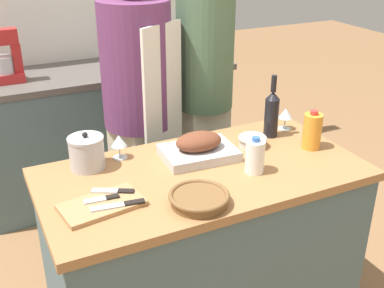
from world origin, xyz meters
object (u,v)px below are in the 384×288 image
condiment_bottle_tall (133,52)px  person_cook_aproned (139,104)px  stand_mixer (7,60)px  condiment_bottle_short (149,56)px  cutting_board (102,205)px  knife_bread (115,191)px  person_cook_guest (205,84)px  knife_paring (103,199)px  wine_glass_right (286,114)px  wine_glass_left (119,142)px  roasting_pan (199,148)px  wine_bottle_green (272,113)px  milk_jug (255,156)px  juice_jug (312,131)px  wicker_basket (199,198)px  knife_chef (120,205)px  stock_pot (87,153)px  mixing_bowl (252,141)px

condiment_bottle_tall → person_cook_aproned: (-0.24, -0.77, -0.09)m
stand_mixer → condiment_bottle_short: (0.92, -0.03, -0.07)m
cutting_board → knife_bread: size_ratio=2.05×
knife_bread → cutting_board: bearing=-140.1°
person_cook_guest → knife_paring: bearing=-142.0°
wine_glass_right → stand_mixer: 1.73m
knife_paring → wine_glass_left: bearing=62.4°
wine_glass_right → knife_paring: (-1.05, -0.29, -0.06)m
roasting_pan → wine_bottle_green: (0.43, 0.06, 0.08)m
milk_jug → person_cook_aproned: size_ratio=0.10×
person_cook_aproned → stand_mixer: bearing=100.3°
milk_jug → wine_bottle_green: (0.28, 0.29, 0.05)m
wine_bottle_green → cutting_board: bearing=-163.9°
cutting_board → juice_jug: 1.04m
roasting_pan → wine_glass_left: (-0.32, 0.15, 0.03)m
wicker_basket → knife_paring: (-0.33, 0.16, -0.01)m
wine_glass_right → person_cook_aproned: person_cook_aproned is taller
knife_chef → person_cook_aproned: bearing=65.5°
roasting_pan → wine_glass_right: (0.55, 0.10, 0.03)m
juice_jug → person_cook_guest: bearing=103.2°
condiment_bottle_tall → knife_bread: bearing=-112.1°
roasting_pan → milk_jug: bearing=-56.2°
stock_pot → person_cook_guest: person_cook_guest is taller
stand_mixer → mixing_bowl: bearing=-55.7°
wicker_basket → milk_jug: size_ratio=1.45×
roasting_pan → stand_mixer: stand_mixer is taller
wicker_basket → juice_jug: bearing=17.1°
condiment_bottle_tall → wine_glass_right: bearing=-74.1°
cutting_board → wine_glass_left: 0.42m
mixing_bowl → juice_jug: size_ratio=0.73×
roasting_pan → condiment_bottle_short: bearing=78.3°
wicker_basket → knife_chef: bearing=161.7°
juice_jug → person_cook_guest: person_cook_guest is taller
roasting_pan → condiment_bottle_short: condiment_bottle_short is taller
wine_glass_right → person_cook_guest: 0.55m
mixing_bowl → knife_chef: size_ratio=0.66×
wine_bottle_green → knife_paring: 0.97m
roasting_pan → person_cook_aproned: person_cook_aproned is taller
cutting_board → person_cook_aproned: (0.45, 0.82, 0.05)m
wine_bottle_green → wine_glass_left: 0.76m
wicker_basket → stock_pot: size_ratio=1.39×
wicker_basket → person_cook_aproned: person_cook_aproned is taller
wicker_basket → stand_mixer: stand_mixer is taller
person_cook_guest → wine_bottle_green: bearing=-86.9°
wine_glass_right → knife_bread: size_ratio=0.71×
mixing_bowl → wine_glass_right: (0.26, 0.11, 0.05)m
wine_glass_left → condiment_bottle_tall: (0.50, 1.23, 0.07)m
knife_bread → roasting_pan: bearing=19.2°
wine_bottle_green → condiment_bottle_short: bearing=97.1°
roasting_pan → wine_bottle_green: 0.44m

